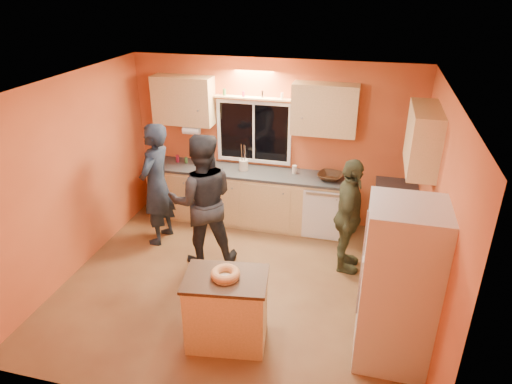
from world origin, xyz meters
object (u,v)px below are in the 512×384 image
(refrigerator, at_px, (398,287))
(person_left, at_px, (156,185))
(person_center, at_px, (202,201))
(island, at_px, (227,309))
(person_right, at_px, (348,217))

(refrigerator, distance_m, person_left, 3.73)
(person_center, bearing_deg, refrigerator, 132.15)
(island, bearing_deg, person_right, 48.30)
(refrigerator, height_order, person_right, refrigerator)
(refrigerator, relative_size, person_left, 0.98)
(island, bearing_deg, person_center, 110.28)
(refrigerator, distance_m, person_center, 2.81)
(island, xyz_separation_m, person_center, (-0.79, 1.45, 0.51))
(person_center, height_order, person_right, person_center)
(person_left, relative_size, person_right, 1.15)
(refrigerator, height_order, person_left, person_left)
(island, relative_size, person_left, 0.51)
(person_left, height_order, person_center, person_center)
(person_right, bearing_deg, island, 146.10)
(refrigerator, xyz_separation_m, island, (-1.73, -0.20, -0.47))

